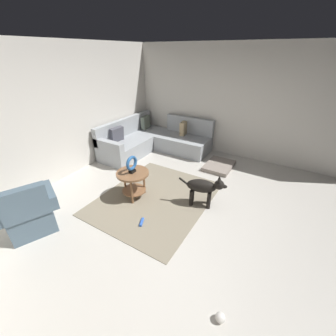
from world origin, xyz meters
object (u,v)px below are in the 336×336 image
Objects in this scene: dog_bed_mat at (219,166)px; dog_toy_rope at (142,222)px; sectional_couch at (153,141)px; armchair at (30,214)px; torus_sculpture at (132,164)px; side_table at (133,178)px; dog at (204,188)px; dog_toy_ball at (220,318)px.

dog_bed_mat is 4.43× the size of dog_toy_rope.
armchair is (-3.51, -0.15, 0.03)m from sectional_couch.
dog_toy_rope is (-2.53, -1.51, -0.27)m from sectional_couch.
side_table is at bearing 96.24° from torus_sculpture.
dog is at bearing -34.03° from dog_toy_rope.
dog_toy_rope is at bearing -149.27° from sectional_couch.
dog is (-1.56, -2.16, 0.09)m from sectional_couch.
dog is (-1.55, -0.23, 0.33)m from dog_bed_mat.
sectional_couch reaches higher than dog_bed_mat.
dog reaches higher than dog_toy_ball.
sectional_couch is 21.14× the size of dog_toy_ball.
dog_toy_ball reaches higher than dog_bed_mat.
sectional_couch is 12.47× the size of dog_toy_rope.
dog_toy_ball is (-1.26, -2.16, -0.66)m from torus_sculpture.
side_table is 2.26m from dog_bed_mat.
armchair is 1.21× the size of dog_bed_mat.
armchair is 1.74m from torus_sculpture.
sectional_couch is at bearing -142.24° from dog.
dog_toy_rope is (0.74, 1.59, -0.03)m from dog_toy_ball.
dog_toy_rope is at bearing -50.43° from dog.
dog_toy_ball is 1.75m from dog_toy_rope.
torus_sculpture is at bearing 59.65° from dog_toy_ball.
armchair is at bearing -62.25° from dog.
dog_toy_rope is at bearing 65.14° from dog_toy_ball.
sectional_couch is at bearing 30.73° from dog_toy_rope.
dog_bed_mat is at bearing -90.36° from sectional_couch.
side_table is at bearing 59.65° from dog_toy_ball.
dog_toy_rope is (0.98, -1.35, -0.30)m from armchair.
torus_sculpture reaches higher than dog.
sectional_couch is at bearing 24.97° from torus_sculpture.
side_table is at bearing 47.25° from dog_toy_rope.
dog reaches higher than side_table.
dog_bed_mat is at bearing -26.71° from side_table.
sectional_couch is 2.25m from torus_sculpture.
sectional_couch is 3.52m from armchair.
dog_bed_mat is 7.52× the size of dog_toy_ball.
sectional_couch is at bearing 43.42° from dog_toy_ball.
armchair is 1.70m from side_table.
torus_sculpture is 0.39× the size of dog.
dog_bed_mat is (1.99, -1.00, -0.67)m from torus_sculpture.
sectional_couch is 4.51m from dog_toy_ball.
dog is (1.95, -2.01, 0.05)m from armchair.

